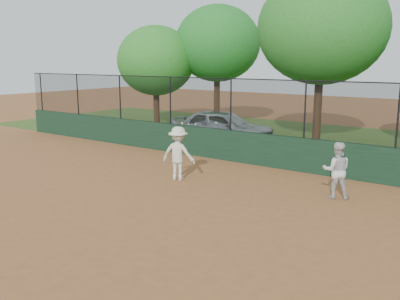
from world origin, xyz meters
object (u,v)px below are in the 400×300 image
Objects in this scene: player_second at (336,170)px; player_main at (178,153)px; tree_1 at (217,44)px; tree_0 at (156,61)px; parked_car at (222,127)px; tree_2 at (322,28)px.

player_main is at bearing -12.65° from player_second.
tree_1 reaches higher than player_second.
player_second is at bearing -29.31° from tree_0.
player_second is at bearing -42.32° from tree_1.
parked_car is at bearing 110.11° from player_main.
player_main is at bearing -62.19° from tree_1.
tree_0 is 0.76× the size of tree_2.
tree_1 is at bearing 117.81° from player_main.
player_main is 12.58m from tree_1.
player_main is at bearing -171.91° from parked_car.
player_main is (2.18, -5.97, 0.05)m from parked_car.
player_second is 0.23× the size of tree_1.
parked_car reaches higher than player_second.
tree_2 is at bearing -71.61° from parked_car.
tree_2 reaches higher than player_main.
player_second is at bearing 12.27° from player_main.
tree_1 is (-5.58, 10.57, 3.91)m from player_main.
player_second is 8.99m from tree_2.
tree_1 reaches higher than parked_car.
tree_1 reaches higher than player_main.
tree_2 is (3.68, 2.16, 4.40)m from parked_car.
parked_car is 2.99× the size of player_second.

